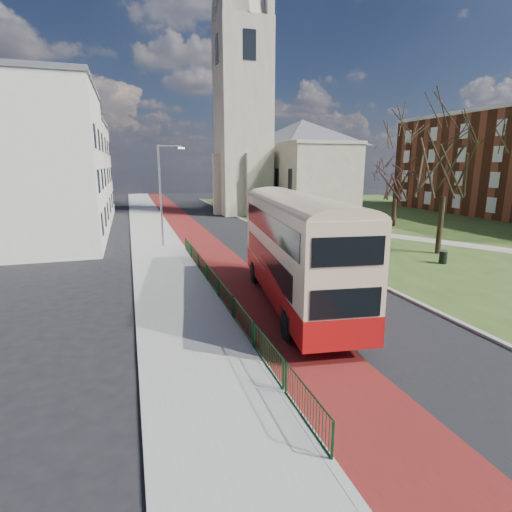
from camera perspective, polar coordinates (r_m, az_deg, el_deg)
name	(u,v)px	position (r m, az deg, el deg)	size (l,w,h in m)	color
ground	(304,320)	(17.68, 6.93, -9.12)	(160.00, 160.00, 0.00)	black
road_carriageway	(229,239)	(36.47, -3.94, 2.48)	(9.00, 120.00, 0.01)	black
bus_lane	(199,240)	(35.94, -8.13, 2.23)	(3.40, 120.00, 0.01)	#591414
pavement_west	(155,242)	(35.53, -14.18, 1.93)	(4.00, 120.00, 0.12)	gray
kerb_west	(179,241)	(35.69, -10.98, 2.14)	(0.25, 120.00, 0.13)	#999993
kerb_east	(269,232)	(39.64, 1.85, 3.44)	(0.25, 80.00, 0.13)	#999993
grass_green	(434,224)	(49.86, 24.03, 4.24)	(40.00, 80.00, 0.04)	#304E1B
footpath	(478,247)	(37.23, 29.19, 1.15)	(2.20, 36.00, 0.03)	#9E998C
pedestrian_railing	(218,288)	(20.21, -5.46, -4.56)	(0.07, 24.00, 1.12)	#0C3517
gothic_church	(275,114)	(56.71, 2.79, 19.55)	(16.38, 18.00, 40.00)	gray
street_block_near	(35,166)	(37.54, -29.06, 11.21)	(10.30, 14.30, 13.00)	silver
street_block_far	(64,172)	(53.34, -25.69, 10.79)	(10.30, 16.30, 11.50)	#BFB7A1
streetlamp	(162,190)	(33.03, -13.25, 9.11)	(2.13, 0.18, 8.00)	gray
bus	(296,246)	(18.68, 5.79, 1.44)	(4.49, 12.47, 5.10)	#A10E0F
winter_tree_near	(448,150)	(32.58, 25.74, 13.50)	(8.57, 8.57, 10.95)	black
winter_tree_far	(397,177)	(45.74, 19.44, 10.55)	(6.80, 6.80, 7.56)	black
litter_bin	(443,257)	(29.85, 25.17, -0.13)	(0.67, 0.67, 0.90)	black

